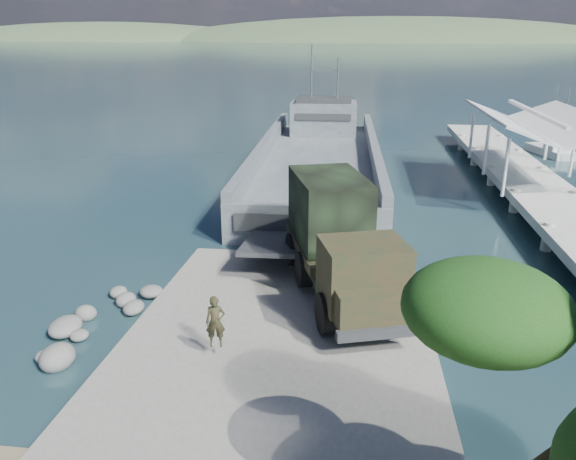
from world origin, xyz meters
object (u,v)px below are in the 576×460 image
at_px(sailboat_near, 560,152).
at_px(sailboat_far, 549,151).
at_px(military_truck, 339,239).
at_px(soldier, 216,333).
at_px(pier, 532,174).
at_px(landing_craft, 318,168).

relative_size(sailboat_near, sailboat_far, 0.97).
relative_size(military_truck, soldier, 5.69).
height_order(pier, military_truck, pier).
height_order(pier, soldier, pier).
relative_size(pier, landing_craft, 1.37).
xyz_separation_m(soldier, sailboat_near, (20.86, 34.15, -1.00)).
xyz_separation_m(landing_craft, sailboat_near, (19.46, 10.13, -0.47)).
bearing_deg(sailboat_far, sailboat_near, -23.54).
xyz_separation_m(military_truck, sailboat_near, (17.41, 28.90, -2.23)).
height_order(soldier, sailboat_near, sailboat_near).
bearing_deg(pier, soldier, -125.68).
xyz_separation_m(sailboat_near, sailboat_far, (-0.85, 0.13, 0.01)).
relative_size(pier, military_truck, 4.80).
bearing_deg(soldier, sailboat_near, 46.85).
height_order(landing_craft, sailboat_far, landing_craft).
relative_size(soldier, sailboat_near, 0.28).
bearing_deg(pier, landing_craft, 165.01).
distance_m(landing_craft, military_truck, 18.97).
distance_m(pier, landing_craft, 13.78).
relative_size(landing_craft, soldier, 19.90).
height_order(landing_craft, military_truck, landing_craft).
height_order(military_truck, soldier, military_truck).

